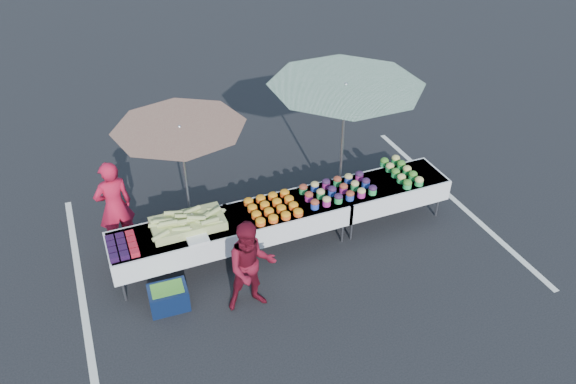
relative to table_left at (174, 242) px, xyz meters
name	(u,v)px	position (x,y,z in m)	size (l,w,h in m)	color
ground	(288,243)	(1.80, 0.00, -0.58)	(80.00, 80.00, 0.00)	black
stripe_left	(82,297)	(-1.40, 0.00, -0.58)	(0.10, 5.00, 0.00)	silver
stripe_right	(453,199)	(5.00, 0.00, -0.58)	(0.10, 5.00, 0.00)	silver
table_left	(174,242)	(0.00, 0.00, 0.00)	(1.86, 0.81, 0.75)	white
table_center	(288,214)	(1.80, 0.00, 0.00)	(1.86, 0.81, 0.75)	white
table_right	(389,189)	(3.60, 0.00, 0.00)	(1.86, 0.81, 0.75)	white
berry_punnets	(122,246)	(-0.71, -0.06, 0.21)	(0.40, 0.54, 0.08)	black
corn_pile	(188,223)	(0.25, 0.05, 0.26)	(1.16, 0.57, 0.26)	#AECB68
plastic_bags	(198,239)	(0.30, -0.30, 0.19)	(0.30, 0.25, 0.05)	white
carrot_bowls	(273,207)	(1.55, -0.01, 0.22)	(0.75, 0.69, 0.11)	#FB5C1B
potato_cups	(338,189)	(2.65, 0.00, 0.25)	(1.14, 0.58, 0.16)	blue
bean_baskets	(401,171)	(3.86, 0.08, 0.24)	(0.36, 0.86, 0.15)	green
vendor	(114,206)	(-0.67, 0.96, 0.19)	(0.56, 0.37, 1.55)	#BC1535
customer	(251,267)	(0.83, -1.05, 0.13)	(0.69, 0.54, 1.42)	maroon
umbrella_left	(181,137)	(0.43, 0.80, 1.25)	(2.25, 2.25, 2.02)	black
umbrella_right	(345,96)	(2.89, 0.40, 1.62)	(3.12, 3.12, 2.43)	black
storage_bin	(169,297)	(-0.27, -0.65, -0.40)	(0.55, 0.42, 0.35)	#0B1838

